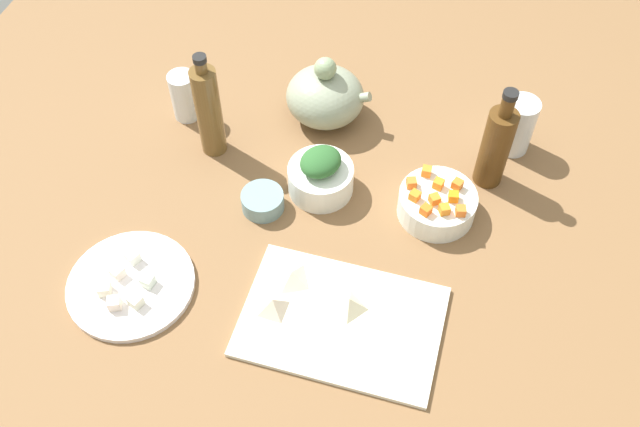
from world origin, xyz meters
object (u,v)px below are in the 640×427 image
object	(u,v)px
plate_tofu	(131,285)
drinking_glass_0	(517,126)
drinking_glass_1	(184,96)
bowl_greens	(321,179)
bottle_1	(209,110)
bowl_carrots	(437,204)
bowl_small_side	(263,201)
teapot	(325,96)
cutting_board	(341,321)
bottle_0	(496,146)

from	to	relation	value
plate_tofu	drinking_glass_0	distance (cm)	82.30
plate_tofu	drinking_glass_1	size ratio (longest dim) A/B	2.08
bowl_greens	bottle_1	xyz separation A→B (cm)	(-24.50, 4.59, 7.86)
bowl_greens	drinking_glass_0	bearing A→B (deg)	31.97
bowl_greens	bottle_1	world-z (taller)	bottle_1
bowl_carrots	bowl_small_side	bearing A→B (deg)	-166.18
bowl_small_side	teapot	xyz separation A→B (cm)	(4.92, 27.50, 4.26)
plate_tofu	drinking_glass_1	distance (cm)	44.46
cutting_board	bowl_greens	size ratio (longest dim) A/B	2.66
teapot	drinking_glass_0	world-z (taller)	teapot
bottle_0	drinking_glass_1	bearing A→B (deg)	179.86
cutting_board	bowl_carrots	world-z (taller)	bowl_carrots
plate_tofu	teapot	distance (cm)	56.16
bowl_small_side	drinking_glass_1	distance (cm)	31.41
bowl_carrots	cutting_board	bearing A→B (deg)	-111.75
cutting_board	plate_tofu	distance (cm)	38.68
plate_tofu	drinking_glass_0	world-z (taller)	drinking_glass_0
teapot	drinking_glass_1	bearing A→B (deg)	-165.09
drinking_glass_0	bowl_small_side	bearing A→B (deg)	-146.54
teapot	drinking_glass_1	size ratio (longest dim) A/B	1.63
cutting_board	bottle_1	distance (cm)	50.01
cutting_board	bottle_1	size ratio (longest dim) A/B	1.40
bowl_small_side	drinking_glass_1	size ratio (longest dim) A/B	0.75
bottle_1	teapot	bearing A→B (deg)	37.60
bottle_1	drinking_glass_1	world-z (taller)	bottle_1
bowl_small_side	plate_tofu	bearing A→B (deg)	-125.63
bowl_small_side	bottle_0	world-z (taller)	bottle_0
bowl_carrots	bottle_1	bearing A→B (deg)	175.03
bottle_0	bottle_1	world-z (taller)	bottle_1
cutting_board	bowl_small_side	bearing A→B (deg)	136.25
plate_tofu	drinking_glass_1	bearing A→B (deg)	99.16
bowl_small_side	bottle_0	bearing A→B (deg)	25.38
bottle_1	drinking_glass_1	size ratio (longest dim) A/B	2.22
plate_tofu	bottle_1	xyz separation A→B (cm)	(2.19, 36.09, 10.31)
bowl_greens	bottle_0	size ratio (longest dim) A/B	0.55
drinking_glass_1	drinking_glass_0	bearing A→B (deg)	8.24
cutting_board	bowl_carrots	xyz separation A→B (cm)	(11.40, 28.59, 2.16)
plate_tofu	bottle_0	size ratio (longest dim) A/B	0.98
bowl_carrots	bowl_small_side	xyz separation A→B (cm)	(-32.84, -8.08, -0.77)
bowl_small_side	bottle_0	xyz separation A→B (cm)	(41.32, 19.60, 7.87)
bowl_carrots	bottle_1	world-z (taller)	bottle_1
bowl_greens	bottle_0	xyz separation A→B (cm)	(31.72, 11.96, 6.70)
cutting_board	plate_tofu	bearing A→B (deg)	-175.03
bowl_carrots	bowl_small_side	distance (cm)	33.82
cutting_board	teapot	distance (cm)	51.09
bowl_carrots	bottle_0	world-z (taller)	bottle_0
bottle_0	drinking_glass_0	distance (cm)	11.39
plate_tofu	drinking_glass_0	bearing A→B (deg)	40.79
bowl_carrots	bowl_small_side	world-z (taller)	bowl_carrots
drinking_glass_1	bottle_1	bearing A→B (deg)	-39.22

